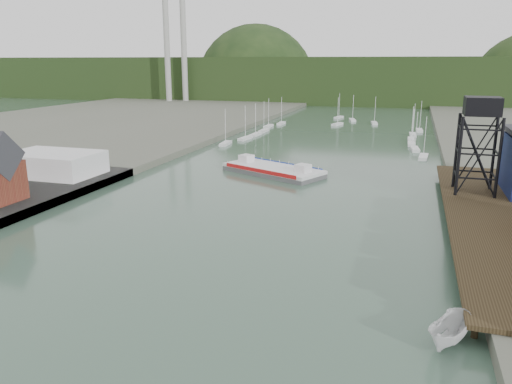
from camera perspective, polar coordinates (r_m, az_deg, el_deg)
The scene contains 9 objects.
ground at distance 46.41m, azimuth -18.06°, elevation -16.89°, with size 600.00×600.00×0.00m, color #2D4739.
east_pier at distance 80.63m, azimuth 25.77°, elevation -2.52°, with size 14.00×70.00×2.45m.
white_shed at distance 108.26m, azimuth -22.15°, elevation 3.04°, with size 18.00×12.00×4.50m, color silver.
lift_tower at distance 90.56m, azimuth 24.39°, elevation 8.29°, with size 6.50×6.50×16.00m.
marina_sailboats at distance 173.34m, azimuth 9.29°, elevation 6.78°, with size 57.71×92.65×0.90m.
smokestacks at distance 294.54m, azimuth -9.18°, elevation 15.77°, with size 11.20×8.20×60.00m.
distant_hills at distance 334.39m, azimuth 12.85°, elevation 12.09°, with size 500.00×120.00×80.00m.
chain_ferry at distance 108.40m, azimuth 1.97°, elevation 2.56°, with size 23.94×17.45×3.21m.
motorboat at distance 47.39m, azimuth 21.31°, elevation -14.72°, with size 2.48×6.59×2.55m, color silver.
Camera 1 is at (24.34, -31.56, 23.78)m, focal length 35.00 mm.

